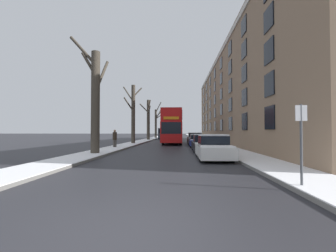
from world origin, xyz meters
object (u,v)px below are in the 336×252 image
bare_tree_left_0 (95,98)px  parked_car_2 (198,141)px  pedestrian_left_sidewalk (115,138)px  parked_car_0 (213,148)px  bare_tree_left_2 (148,119)px  double_decker_bus (173,125)px  bare_tree_left_3 (156,122)px  parked_car_3 (195,139)px  bare_tree_left_1 (133,113)px  parked_car_1 (204,144)px  oncoming_van (164,133)px  street_sign_post (301,141)px

bare_tree_left_0 → parked_car_2: bearing=48.7°
bare_tree_left_0 → pedestrian_left_sidewalk: (-0.28, 5.82, -3.00)m
pedestrian_left_sidewalk → parked_car_0: bearing=92.9°
bare_tree_left_2 → double_decker_bus: size_ratio=0.70×
bare_tree_left_2 → bare_tree_left_3: 12.54m
double_decker_bus → parked_car_2: double_decker_bus is taller
parked_car_3 → bare_tree_left_1: bearing=-169.9°
bare_tree_left_0 → parked_car_3: (7.93, 14.30, -3.30)m
parked_car_1 → bare_tree_left_2: bearing=109.3°
parked_car_3 → oncoming_van: 19.02m
parked_car_1 → parked_car_0: bearing=-90.0°
parked_car_2 → parked_car_3: size_ratio=1.05×
parked_car_3 → bare_tree_left_3: bearing=107.8°
bare_tree_left_3 → parked_car_1: bare_tree_left_3 is taller
bare_tree_left_2 → double_decker_bus: bare_tree_left_2 is taller
bare_tree_left_0 → parked_car_3: bare_tree_left_0 is taller
double_decker_bus → pedestrian_left_sidewalk: (-5.27, -9.30, -1.48)m
parked_car_3 → street_sign_post: 23.33m
bare_tree_left_3 → double_decker_bus: 23.25m
oncoming_van → parked_car_0: bearing=-81.2°
bare_tree_left_2 → parked_car_0: 28.52m
bare_tree_left_3 → oncoming_van: 6.32m
parked_car_0 → parked_car_2: parked_car_0 is taller
double_decker_bus → parked_car_3: bearing=-15.4°
double_decker_bus → parked_car_2: bearing=-64.2°
bare_tree_left_0 → oncoming_van: bare_tree_left_0 is taller
bare_tree_left_0 → pedestrian_left_sidewalk: bearing=92.7°
bare_tree_left_1 → double_decker_bus: 5.68m
bare_tree_left_0 → parked_car_1: (7.93, 3.20, -3.34)m
bare_tree_left_3 → double_decker_bus: size_ratio=0.81×
parked_car_1 → parked_car_3: 11.11m
pedestrian_left_sidewalk → bare_tree_left_3: bearing=-135.0°
bare_tree_left_0 → oncoming_van: size_ratio=1.53×
bare_tree_left_1 → bare_tree_left_3: size_ratio=0.90×
parked_car_2 → oncoming_van: 24.13m
oncoming_van → pedestrian_left_sidewalk: (-2.85, -26.72, -0.25)m
pedestrian_left_sidewalk → oncoming_van: bearing=-139.9°
bare_tree_left_0 → parked_car_0: size_ratio=2.03×
parked_car_0 → street_sign_post: 7.21m
bare_tree_left_2 → pedestrian_left_sidewalk: (-0.48, -19.51, -3.01)m
bare_tree_left_3 → parked_car_2: size_ratio=1.89×
parked_car_3 → pedestrian_left_sidewalk: (-8.21, -8.49, 0.30)m
parked_car_2 → parked_car_1: bearing=-90.0°
bare_tree_left_2 → street_sign_post: size_ratio=3.07×
bare_tree_left_0 → bare_tree_left_3: bare_tree_left_0 is taller
parked_car_1 → pedestrian_left_sidewalk: bearing=162.3°
bare_tree_left_0 → double_decker_bus: bearing=71.7°
double_decker_bus → bare_tree_left_2: bearing=115.1°
bare_tree_left_0 → parked_car_3: 16.69m
street_sign_post → bare_tree_left_2: bearing=104.9°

